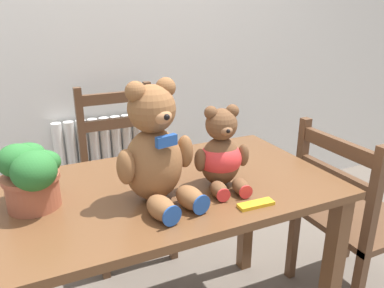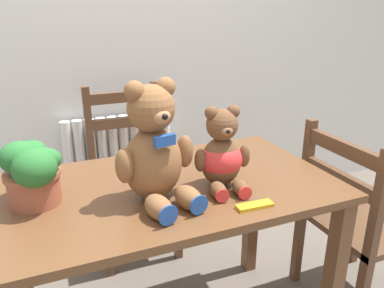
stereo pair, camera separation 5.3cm
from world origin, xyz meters
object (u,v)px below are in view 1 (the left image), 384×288
object	(u,v)px
wooden_chair_side	(351,216)
potted_plant	(31,174)
teddy_bear_left	(155,151)
wooden_chair_behind	(125,174)
chocolate_bar	(256,204)
teddy_bear_right	(221,155)

from	to	relation	value
wooden_chair_side	potted_plant	size ratio (longest dim) A/B	3.66
teddy_bear_left	wooden_chair_side	bearing A→B (deg)	168.79
potted_plant	wooden_chair_behind	bearing A→B (deg)	56.90
teddy_bear_left	chocolate_bar	bearing A→B (deg)	135.06
teddy_bear_right	chocolate_bar	distance (m)	0.22
wooden_chair_side	chocolate_bar	bearing A→B (deg)	-74.83
wooden_chair_behind	potted_plant	size ratio (longest dim) A/B	3.99
wooden_chair_behind	teddy_bear_right	size ratio (longest dim) A/B	3.25
teddy_bear_right	potted_plant	bearing A→B (deg)	-2.05
wooden_chair_behind	wooden_chair_side	size ratio (longest dim) A/B	1.09
wooden_chair_side	teddy_bear_left	world-z (taller)	teddy_bear_left
wooden_chair_behind	wooden_chair_side	world-z (taller)	wooden_chair_behind
wooden_chair_behind	chocolate_bar	world-z (taller)	wooden_chair_behind
wooden_chair_behind	teddy_bear_right	bearing A→B (deg)	98.96
teddy_bear_left	potted_plant	bearing A→B (deg)	-28.96
potted_plant	chocolate_bar	xyz separation A→B (m)	(0.65, -0.30, -0.11)
wooden_chair_side	teddy_bear_right	distance (m)	0.84
wooden_chair_side	teddy_bear_right	xyz separation A→B (m)	(-0.72, 0.00, 0.43)
teddy_bear_right	potted_plant	world-z (taller)	teddy_bear_right
teddy_bear_left	chocolate_bar	size ratio (longest dim) A/B	3.28
wooden_chair_behind	chocolate_bar	xyz separation A→B (m)	(0.16, -1.05, 0.29)
wooden_chair_side	potted_plant	bearing A→B (deg)	-94.74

